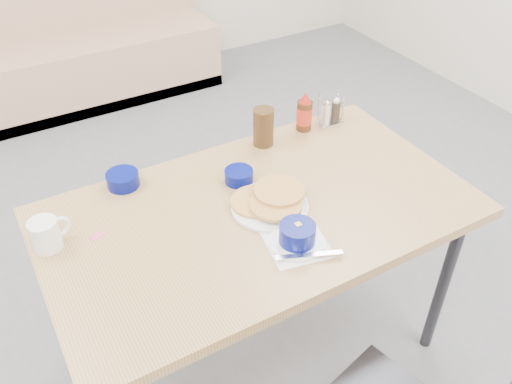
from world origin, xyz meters
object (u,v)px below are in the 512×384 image
butter_bowl (239,176)px  condiment_caddy (331,113)px  pancake_plate (270,202)px  amber_tumbler (263,127)px  grits_setting (297,237)px  syrup_bottle (304,114)px  coffee_mug (47,234)px  creamer_bowl (123,180)px  dining_table (259,222)px  booth_bench (76,50)px

butter_bowl → condiment_caddy: 0.54m
pancake_plate → amber_tumbler: amber_tumbler is taller
pancake_plate → butter_bowl: size_ratio=2.71×
grits_setting → amber_tumbler: 0.57m
grits_setting → syrup_bottle: size_ratio=1.38×
coffee_mug → amber_tumbler: size_ratio=0.85×
creamer_bowl → amber_tumbler: amber_tumbler is taller
pancake_plate → grits_setting: (-0.02, -0.19, 0.01)m
grits_setting → creamer_bowl: (-0.36, 0.54, -0.01)m
creamer_bowl → butter_bowl: bearing=-26.3°
creamer_bowl → condiment_caddy: condiment_caddy is taller
coffee_mug → creamer_bowl: (0.29, 0.18, -0.03)m
dining_table → coffee_mug: (-0.64, 0.16, 0.11)m
grits_setting → amber_tumbler: (0.19, 0.53, 0.04)m
booth_bench → coffee_mug: 2.50m
butter_bowl → booth_bench: bearing=90.3°
booth_bench → dining_table: (0.00, -2.53, 0.35)m
condiment_caddy → coffee_mug: bearing=-169.0°
amber_tumbler → condiment_caddy: size_ratio=1.18×
coffee_mug → condiment_caddy: size_ratio=1.01×
butter_bowl → amber_tumbler: size_ratio=0.68×
creamer_bowl → syrup_bottle: (0.75, 0.00, 0.05)m
pancake_plate → condiment_caddy: size_ratio=2.16×
butter_bowl → syrup_bottle: bearing=24.4°
coffee_mug → grits_setting: (0.65, -0.36, -0.02)m
creamer_bowl → pancake_plate: bearing=-42.8°
creamer_bowl → booth_bench: bearing=81.1°
coffee_mug → creamer_bowl: coffee_mug is taller
booth_bench → butter_bowl: 2.41m
dining_table → grits_setting: grits_setting is taller
pancake_plate → syrup_bottle: 0.51m
grits_setting → syrup_bottle: (0.39, 0.54, 0.04)m
grits_setting → dining_table: bearing=93.6°
pancake_plate → coffee_mug: bearing=165.7°
butter_bowl → condiment_caddy: bearing=18.0°
grits_setting → amber_tumbler: bearing=69.9°
pancake_plate → grits_setting: size_ratio=1.21×
dining_table → amber_tumbler: bearing=57.7°
dining_table → butter_bowl: 0.18m
creamer_bowl → dining_table: bearing=-44.7°
booth_bench → dining_table: size_ratio=1.36×
booth_bench → grits_setting: (0.01, -2.74, 0.44)m
amber_tumbler → butter_bowl: bearing=-139.8°
dining_table → amber_tumbler: amber_tumbler is taller
dining_table → grits_setting: 0.23m
coffee_mug → butter_bowl: (0.65, 0.00, -0.03)m
coffee_mug → amber_tumbler: amber_tumbler is taller
booth_bench → amber_tumbler: booth_bench is taller
pancake_plate → grits_setting: 0.19m
pancake_plate → syrup_bottle: syrup_bottle is taller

